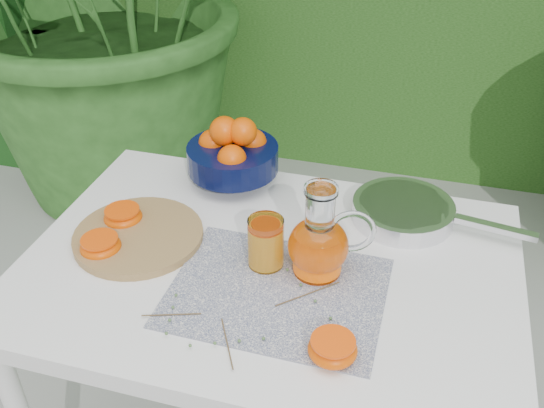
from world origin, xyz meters
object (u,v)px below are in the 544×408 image
(cutting_board, at_px, (139,236))
(fruit_bowl, at_px, (233,152))
(saute_pan, at_px, (405,210))
(juice_pitcher, at_px, (320,243))
(white_table, at_px, (269,292))

(cutting_board, relative_size, fruit_bowl, 1.00)
(saute_pan, bearing_deg, juice_pitcher, -122.52)
(fruit_bowl, xyz_separation_m, saute_pan, (0.42, -0.05, -0.06))
(cutting_board, bearing_deg, white_table, 0.32)
(saute_pan, bearing_deg, cutting_board, -156.97)
(cutting_board, relative_size, saute_pan, 0.67)
(fruit_bowl, height_order, juice_pitcher, juice_pitcher)
(saute_pan, bearing_deg, white_table, -137.55)
(white_table, bearing_deg, cutting_board, -179.68)
(white_table, bearing_deg, juice_pitcher, -1.55)
(cutting_board, height_order, juice_pitcher, juice_pitcher)
(white_table, distance_m, cutting_board, 0.30)
(cutting_board, xyz_separation_m, fruit_bowl, (0.12, 0.28, 0.07))
(white_table, distance_m, fruit_bowl, 0.37)
(white_table, height_order, juice_pitcher, juice_pitcher)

